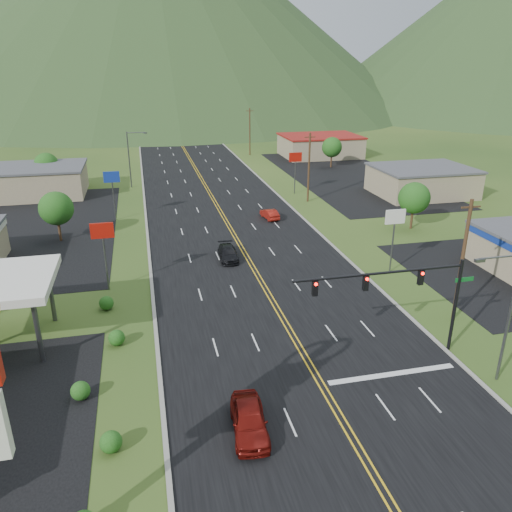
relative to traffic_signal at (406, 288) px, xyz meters
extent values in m
cylinder|color=black|center=(4.02, 0.00, -1.83)|extent=(0.24, 0.24, 7.00)
cylinder|color=black|center=(-1.98, 0.00, 1.27)|extent=(12.00, 0.18, 0.18)
cube|color=#0C591E|center=(4.42, 0.00, 0.17)|extent=(1.40, 0.06, 0.30)
cube|color=black|center=(1.02, 0.00, 0.67)|extent=(0.35, 0.28, 1.05)
sphere|color=#FF0C05|center=(1.02, -0.18, 1.02)|extent=(0.22, 0.22, 0.22)
cube|color=black|center=(-2.98, 0.00, 0.67)|extent=(0.35, 0.28, 1.05)
sphere|color=#FF0C05|center=(-2.98, -0.18, 1.02)|extent=(0.22, 0.22, 0.22)
cube|color=black|center=(-6.48, 0.00, 0.67)|extent=(0.35, 0.28, 1.05)
sphere|color=#FF0C05|center=(-6.48, -0.18, 1.02)|extent=(0.22, 0.22, 0.22)
cylinder|color=#59595E|center=(5.02, -4.00, -0.83)|extent=(0.20, 0.20, 9.00)
cylinder|color=#59595E|center=(3.58, -4.00, 3.47)|extent=(2.88, 0.12, 0.12)
cube|color=#59595E|center=(2.14, -4.00, 3.37)|extent=(0.60, 0.25, 0.18)
cylinder|color=#59595E|center=(-18.48, 56.00, -0.83)|extent=(0.20, 0.20, 9.00)
cylinder|color=#59595E|center=(-17.04, 56.00, 3.47)|extent=(2.88, 0.12, 0.12)
cube|color=#59595E|center=(-15.60, 56.00, 3.37)|extent=(0.60, 0.25, 0.18)
cylinder|color=#59595E|center=(-24.48, 5.00, -2.83)|extent=(0.36, 0.36, 5.00)
cylinder|color=#59595E|center=(-24.48, 11.00, -2.83)|extent=(0.36, 0.36, 5.00)
cube|color=tan|center=(-34.48, 54.00, -3.23)|extent=(18.00, 11.00, 4.20)
cube|color=#4C4C51|center=(-34.48, 54.00, -0.98)|extent=(18.40, 11.40, 0.30)
cube|color=tan|center=(25.52, 41.00, -3.33)|extent=(14.00, 11.00, 4.00)
cube|color=#4C4C51|center=(25.52, 41.00, -1.18)|extent=(14.40, 11.40, 0.30)
cube|color=tan|center=(21.52, 76.00, -3.23)|extent=(16.00, 12.00, 4.20)
cube|color=maroon|center=(21.52, 76.00, -0.98)|extent=(16.40, 12.40, 0.30)
cylinder|color=#59595E|center=(-20.48, 16.00, -2.83)|extent=(0.16, 0.16, 5.00)
cube|color=#A21109|center=(-20.48, 16.00, 0.37)|extent=(2.00, 0.18, 1.40)
cylinder|color=#59595E|center=(-20.48, 38.00, -2.83)|extent=(0.16, 0.16, 5.00)
cube|color=navy|center=(-20.48, 38.00, 0.37)|extent=(2.00, 0.18, 1.40)
cylinder|color=#59595E|center=(6.52, 14.00, -2.83)|extent=(0.16, 0.16, 5.00)
cube|color=white|center=(6.52, 14.00, 0.37)|extent=(2.00, 0.18, 1.40)
cylinder|color=#59595E|center=(6.52, 46.00, -2.83)|extent=(0.16, 0.16, 5.00)
cube|color=#A21109|center=(6.52, 46.00, 0.37)|extent=(2.00, 0.18, 1.40)
cylinder|color=#382314|center=(-26.48, 31.00, -3.83)|extent=(0.30, 0.30, 3.00)
sphere|color=#1D4714|center=(-26.48, 31.00, -1.43)|extent=(3.84, 3.84, 3.84)
cylinder|color=#382314|center=(-31.48, 58.00, -3.83)|extent=(0.30, 0.30, 3.00)
sphere|color=#1D4714|center=(-31.48, 58.00, -1.43)|extent=(3.84, 3.84, 3.84)
cylinder|color=#382314|center=(15.52, 26.00, -3.83)|extent=(0.30, 0.30, 3.00)
sphere|color=#1D4714|center=(15.52, 26.00, -1.43)|extent=(3.84, 3.84, 3.84)
cylinder|color=#382314|center=(19.52, 64.00, -3.83)|extent=(0.30, 0.30, 3.00)
sphere|color=#1D4714|center=(19.52, 64.00, -1.43)|extent=(3.84, 3.84, 3.84)
cylinder|color=#382314|center=(7.02, 4.00, -0.33)|extent=(0.28, 0.28, 10.00)
cube|color=#382314|center=(7.02, 4.00, 4.07)|extent=(1.60, 0.12, 0.12)
cylinder|color=#382314|center=(7.02, 41.00, -0.33)|extent=(0.28, 0.28, 10.00)
cube|color=#382314|center=(7.02, 41.00, 4.07)|extent=(1.60, 0.12, 0.12)
cylinder|color=#382314|center=(7.02, 81.00, -0.33)|extent=(0.28, 0.28, 10.00)
cube|color=#382314|center=(7.02, 81.00, 4.07)|extent=(1.60, 0.12, 0.12)
cylinder|color=#382314|center=(7.02, 121.00, -0.33)|extent=(0.28, 0.28, 10.00)
cube|color=#382314|center=(7.02, 121.00, 4.07)|extent=(1.60, 0.12, 0.12)
cone|color=#1D3719|center=(-6.48, 206.00, 37.17)|extent=(220.00, 220.00, 85.00)
imported|color=maroon|center=(-11.97, -5.26, -4.52)|extent=(2.33, 4.92, 1.63)
imported|color=black|center=(-8.54, 20.86, -4.67)|extent=(2.03, 4.63, 1.32)
imported|color=maroon|center=(-0.68, 33.83, -4.68)|extent=(1.87, 4.07, 1.29)
camera|label=1|loc=(-16.69, -27.32, 14.29)|focal=35.00mm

